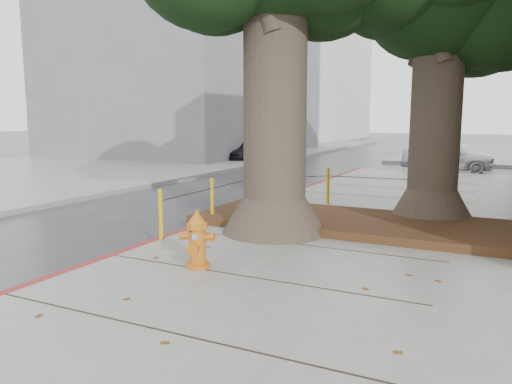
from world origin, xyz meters
TOP-DOWN VIEW (x-y plane):
  - ground at (0.00, 0.00)m, footprint 140.00×140.00m
  - sidewalk_opposite at (-14.00, 10.00)m, footprint 14.00×60.00m
  - curb_red at (-2.00, 2.50)m, footprint 0.14×26.00m
  - planter_bed at (0.90, 3.90)m, footprint 6.40×2.60m
  - building_far_grey at (-15.00, 22.00)m, footprint 12.00×16.00m
  - building_far_white at (-17.00, 45.00)m, footprint 12.00×18.00m
  - bollard_ring at (-0.87, 4.38)m, footprint 3.79×5.39m
  - fire_hydrant at (-0.36, 0.05)m, footprint 0.46×0.45m
  - car_silver at (1.45, 17.24)m, footprint 3.89×1.65m
  - car_dark at (-8.97, 18.09)m, footprint 2.00×3.87m

SIDE VIEW (x-z plane):
  - ground at x=0.00m, z-range 0.00..0.00m
  - sidewalk_opposite at x=-14.00m, z-range 0.00..0.15m
  - curb_red at x=-2.00m, z-range -0.01..0.15m
  - planter_bed at x=0.90m, z-range 0.15..0.31m
  - car_dark at x=-8.97m, z-range 0.00..1.07m
  - fire_hydrant at x=-0.36m, z-range 0.14..1.01m
  - car_silver at x=1.45m, z-range 0.00..1.31m
  - bollard_ring at x=-0.87m, z-range 0.19..1.14m
  - building_far_grey at x=-15.00m, z-range 0.00..12.00m
  - building_far_white at x=-17.00m, z-range 0.00..15.00m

